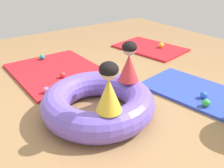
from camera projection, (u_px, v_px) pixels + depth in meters
name	position (u px, v px, depth m)	size (l,w,h in m)	color
ground_plane	(105.00, 115.00, 2.95)	(8.00, 8.00, 0.00)	#9E7549
gym_mat_far_right	(57.00, 71.00, 4.07)	(1.56, 1.30, 0.04)	red
gym_mat_center_rear	(150.00, 48.00, 5.14)	(1.35, 0.92, 0.04)	red
gym_mat_near_left	(207.00, 96.00, 3.34)	(1.73, 0.85, 0.04)	#2D47B7
inflatable_cushion	(98.00, 102.00, 2.89)	(1.32, 1.32, 0.33)	#7056D1
child_in_yellow	(109.00, 88.00, 2.33)	(0.30, 0.30, 0.51)	yellow
child_in_red	(129.00, 62.00, 2.94)	(0.31, 0.31, 0.49)	red
play_ball_teal	(42.00, 57.00, 4.47)	(0.09, 0.09, 0.09)	teal
play_ball_red	(63.00, 75.00, 3.77)	(0.09, 0.09, 0.09)	red
play_ball_blue	(204.00, 95.00, 3.21)	(0.10, 0.10, 0.10)	blue
play_ball_green	(206.00, 103.00, 3.03)	(0.10, 0.10, 0.10)	green
play_ball_pink	(46.00, 90.00, 3.34)	(0.09, 0.09, 0.09)	pink
play_ball_yellow	(161.00, 45.00, 5.07)	(0.11, 0.11, 0.11)	yellow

